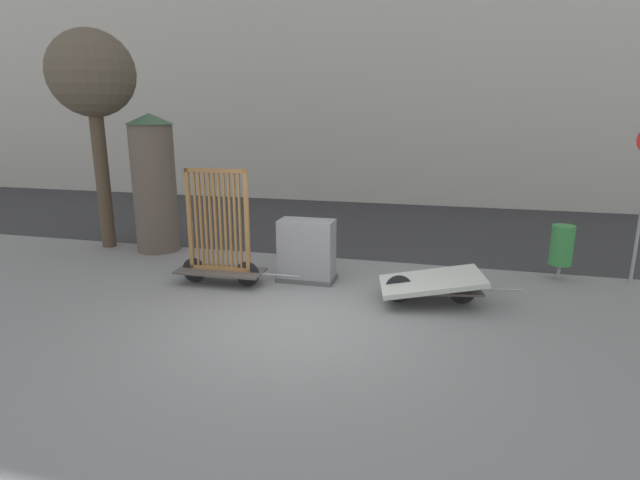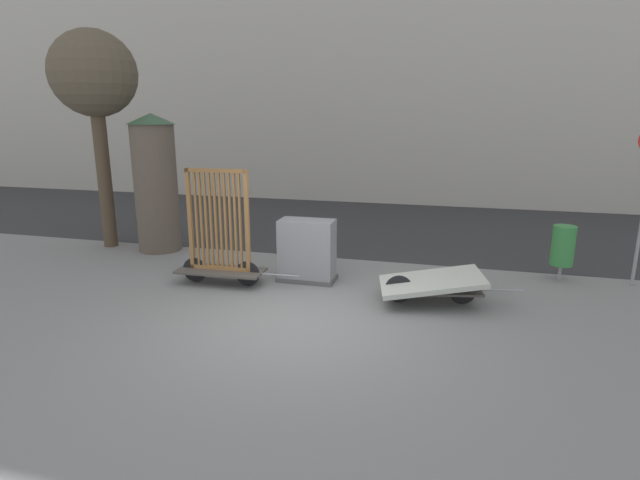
{
  "view_description": "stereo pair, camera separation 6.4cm",
  "coord_description": "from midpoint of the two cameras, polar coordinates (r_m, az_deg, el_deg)",
  "views": [
    {
      "loc": [
        2.08,
        -6.7,
        3.04
      ],
      "look_at": [
        0.0,
        1.33,
        0.96
      ],
      "focal_mm": 28.0,
      "sensor_mm": 36.0,
      "label": 1
    },
    {
      "loc": [
        2.14,
        -6.69,
        3.04
      ],
      "look_at": [
        0.0,
        1.33,
        0.96
      ],
      "focal_mm": 28.0,
      "sensor_mm": 36.0,
      "label": 2
    }
  ],
  "objects": [
    {
      "name": "bike_cart_with_bedframe",
      "position": [
        9.25,
        -11.19,
        -0.58
      ],
      "size": [
        2.32,
        0.7,
        2.13
      ],
      "rotation": [
        0.0,
        0.0,
        0.03
      ],
      "color": "#4C4742",
      "rests_on": "ground_plane"
    },
    {
      "name": "bike_cart_with_mattress",
      "position": [
        8.47,
        12.8,
        -4.88
      ],
      "size": [
        2.39,
        1.36,
        0.54
      ],
      "rotation": [
        0.0,
        0.0,
        0.19
      ],
      "color": "#4C4742",
      "rests_on": "ground_plane"
    },
    {
      "name": "street_tree",
      "position": [
        12.6,
        -24.29,
        16.49
      ],
      "size": [
        1.89,
        1.89,
        4.88
      ],
      "color": "#4C3D2D",
      "rests_on": "ground_plane"
    },
    {
      "name": "trash_bin",
      "position": [
        10.38,
        26.18,
        -0.6
      ],
      "size": [
        0.41,
        0.41,
        1.05
      ],
      "color": "gray",
      "rests_on": "ground_plane"
    },
    {
      "name": "utility_cabinet",
      "position": [
        9.32,
        -1.29,
        -1.45
      ],
      "size": [
        1.08,
        0.58,
        1.17
      ],
      "color": "#4C4C4C",
      "rests_on": "ground_plane"
    },
    {
      "name": "road_strip",
      "position": [
        14.31,
        6.14,
        1.76
      ],
      "size": [
        56.0,
        7.2,
        0.01
      ],
      "color": "#2D2D30",
      "rests_on": "ground_plane"
    },
    {
      "name": "advertising_column",
      "position": [
        11.88,
        -18.12,
        6.29
      ],
      "size": [
        1.07,
        1.07,
        3.08
      ],
      "color": "brown",
      "rests_on": "ground_plane"
    },
    {
      "name": "ground_plane",
      "position": [
        7.65,
        -2.35,
        -9.33
      ],
      "size": [
        60.0,
        60.0,
        0.0
      ],
      "primitive_type": "plane",
      "color": "slate"
    }
  ]
}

